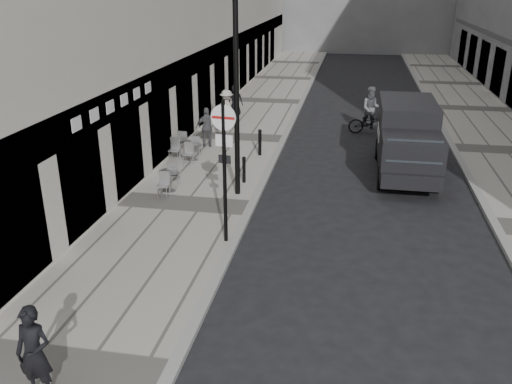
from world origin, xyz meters
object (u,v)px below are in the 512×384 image
at_px(walking_man, 34,353).
at_px(sign_post, 224,154).
at_px(panel_van, 407,135).
at_px(cyclist, 371,116).
at_px(lamppost, 236,85).

height_order(walking_man, sign_post, sign_post).
bearing_deg(sign_post, panel_van, 60.54).
xyz_separation_m(panel_van, cyclist, (-1.13, 5.17, -0.56)).
xyz_separation_m(lamppost, panel_van, (5.40, 3.35, -2.21)).
bearing_deg(cyclist, walking_man, -113.04).
height_order(lamppost, panel_van, lamppost).
height_order(sign_post, panel_van, sign_post).
bearing_deg(sign_post, cyclist, 79.24).
height_order(walking_man, lamppost, lamppost).
height_order(lamppost, cyclist, lamppost).
bearing_deg(walking_man, lamppost, 82.99).
bearing_deg(panel_van, sign_post, -126.59).
xyz_separation_m(lamppost, cyclist, (4.27, 8.52, -2.77)).
bearing_deg(cyclist, sign_post, -113.88).
bearing_deg(walking_man, cyclist, 73.57).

